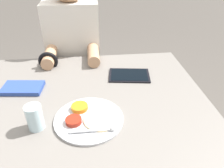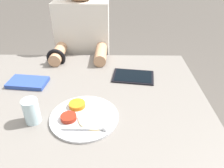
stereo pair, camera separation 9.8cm
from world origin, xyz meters
name	(u,v)px [view 2 (the right image)]	position (x,y,z in m)	size (l,w,h in m)	color
dining_table	(81,150)	(0.00, 0.00, 0.36)	(1.20, 0.90, 0.72)	slate
thali_tray	(84,116)	(0.06, -0.14, 0.73)	(0.28, 0.28, 0.03)	#B7BABF
red_notebook	(28,83)	(-0.25, 0.11, 0.73)	(0.20, 0.13, 0.02)	silver
tablet_device	(133,76)	(0.28, 0.18, 0.72)	(0.23, 0.17, 0.01)	black
person_diner	(85,65)	(-0.03, 0.59, 0.57)	(0.35, 0.42, 1.20)	black
drinking_glass	(31,111)	(-0.14, -0.16, 0.77)	(0.06, 0.06, 0.10)	silver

